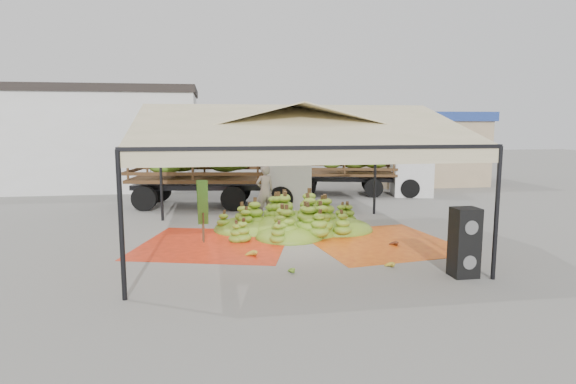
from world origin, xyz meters
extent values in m
plane|color=slate|center=(0.00, 0.00, 0.00)|extent=(90.00, 90.00, 0.00)
cylinder|color=black|center=(-4.00, -4.00, 1.50)|extent=(0.10, 0.10, 3.00)
cylinder|color=black|center=(4.00, -4.00, 1.50)|extent=(0.10, 0.10, 3.00)
cylinder|color=black|center=(-4.00, 4.00, 1.50)|extent=(0.10, 0.10, 3.00)
cylinder|color=black|center=(4.00, 4.00, 1.50)|extent=(0.10, 0.10, 3.00)
pyramid|color=beige|center=(0.00, 0.00, 3.50)|extent=(8.00, 8.00, 1.00)
cube|color=black|center=(0.00, 0.00, 3.00)|extent=(8.00, 8.00, 0.08)
cube|color=beige|center=(0.00, 0.00, 2.82)|extent=(8.00, 8.00, 0.36)
cube|color=silver|center=(-10.00, 14.00, 2.50)|extent=(14.00, 6.00, 5.00)
cube|color=black|center=(-10.00, 14.00, 5.20)|extent=(14.30, 6.30, 0.40)
cube|color=tan|center=(10.00, 13.00, 1.80)|extent=(6.00, 5.00, 3.60)
cube|color=navy|center=(10.00, 13.00, 3.85)|extent=(6.30, 5.30, 0.50)
cube|color=red|center=(-2.20, 0.23, 0.01)|extent=(5.03, 4.90, 0.01)
cube|color=orange|center=(2.65, -0.37, 0.01)|extent=(4.45, 4.62, 0.01)
ellipsoid|color=#5D831B|center=(0.51, 1.61, 0.58)|extent=(6.58, 5.99, 1.16)
ellipsoid|color=gold|center=(1.98, -2.82, 0.09)|extent=(0.49, 0.46, 0.18)
ellipsoid|color=gold|center=(-1.27, -1.34, 0.11)|extent=(0.64, 0.64, 0.23)
ellipsoid|color=#511812|center=(3.60, -3.61, 0.09)|extent=(0.39, 0.32, 0.18)
ellipsoid|color=#5F2E15|center=(2.85, -0.85, 0.10)|extent=(0.53, 0.48, 0.19)
ellipsoid|color=#3D7217|center=(-0.49, -2.84, 0.09)|extent=(0.40, 0.34, 0.18)
ellipsoid|color=#3B7718|center=(1.03, -0.27, 2.62)|extent=(0.24, 0.24, 0.20)
ellipsoid|color=#3B7718|center=(2.53, -0.27, 2.62)|extent=(0.24, 0.24, 0.20)
cube|color=black|center=(3.44, -3.70, 0.40)|extent=(0.58, 0.51, 0.80)
cube|color=black|center=(3.44, -3.70, 1.20)|extent=(0.58, 0.51, 0.80)
imported|color=gray|center=(-0.23, 4.31, 0.96)|extent=(0.80, 0.62, 1.93)
cube|color=#50361A|center=(-2.72, 6.90, 1.17)|extent=(5.94, 3.47, 0.13)
cube|color=silver|center=(0.91, 6.28, 1.29)|extent=(2.40, 2.76, 2.57)
cylinder|color=black|center=(-4.90, 6.13, 0.50)|extent=(1.05, 0.50, 1.01)
cylinder|color=black|center=(-4.52, 8.34, 0.50)|extent=(1.05, 0.50, 1.01)
cylinder|color=black|center=(-1.37, 5.53, 0.50)|extent=(1.05, 0.50, 1.01)
cylinder|color=black|center=(-0.99, 7.74, 0.50)|extent=(1.05, 0.50, 1.01)
cylinder|color=black|center=(0.51, 5.21, 0.50)|extent=(1.05, 0.50, 1.01)
cylinder|color=black|center=(0.88, 7.42, 0.50)|extent=(1.05, 0.50, 1.01)
ellipsoid|color=#47811A|center=(-2.72, 6.90, 1.73)|extent=(4.75, 2.74, 0.78)
cube|color=gold|center=(-2.17, 6.80, 2.18)|extent=(2.58, 2.57, 0.28)
cube|color=#472B17|center=(4.28, 9.36, 1.04)|extent=(5.38, 3.43, 0.12)
cube|color=silver|center=(7.46, 8.56, 1.14)|extent=(2.27, 2.56, 2.29)
cylinder|color=black|center=(2.30, 8.83, 0.45)|extent=(0.94, 0.51, 0.89)
cylinder|color=black|center=(2.79, 10.76, 0.45)|extent=(0.94, 0.51, 0.89)
cylinder|color=black|center=(5.39, 8.06, 0.45)|extent=(0.94, 0.51, 0.89)
cylinder|color=black|center=(5.87, 9.98, 0.45)|extent=(0.94, 0.51, 0.89)
cylinder|color=black|center=(7.03, 7.64, 0.45)|extent=(0.94, 0.51, 0.89)
cylinder|color=black|center=(7.51, 9.57, 0.45)|extent=(0.94, 0.51, 0.89)
ellipsoid|color=#547518|center=(4.28, 9.36, 1.54)|extent=(4.29, 2.71, 0.70)
cube|color=yellow|center=(4.76, 9.24, 1.94)|extent=(2.41, 2.41, 0.25)
camera|label=1|loc=(-2.26, -13.60, 3.50)|focal=30.00mm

